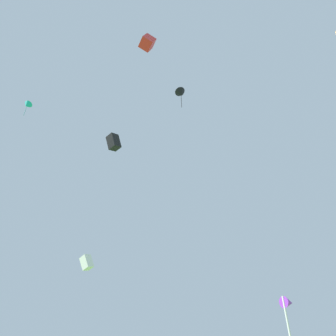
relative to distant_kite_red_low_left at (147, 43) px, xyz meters
The scene contains 6 objects.
distant_kite_red_low_left is the anchor object (origin of this frame).
distant_kite_white_mid_left 12.97m from the distant_kite_red_low_left, 95.52° to the left, with size 0.72×0.68×0.83m.
distant_kite_black_low_right 7.84m from the distant_kite_red_low_left, 39.62° to the left, with size 1.30×1.39×2.13m.
distant_kite_teal_high_left 15.75m from the distant_kite_red_low_left, 110.51° to the left, with size 1.01×1.02×1.73m.
distant_kite_black_mid_right 6.95m from the distant_kite_red_low_left, 113.97° to the left, with size 0.81×0.63×0.93m.
marker_flag 16.23m from the distant_kite_red_low_left, 80.16° to the right, with size 0.30×0.24×2.08m.
Camera 1 is at (-1.44, 0.17, 1.02)m, focal length 31.90 mm.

